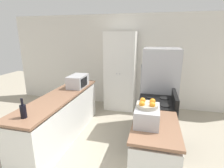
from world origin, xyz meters
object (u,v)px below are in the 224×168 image
Objects in this scene: pantry_cabinet at (120,72)px; wine_bottle at (23,111)px; stove at (155,124)px; toaster_oven at (147,115)px; refrigerator at (159,90)px; microwave at (78,81)px; fruit_bowl at (147,105)px.

pantry_cabinet is 7.40× the size of wine_bottle.
toaster_oven is (-0.14, -0.85, 0.56)m from stove.
refrigerator is 6.21× the size of wine_bottle.
stove is at bearing -15.88° from microwave.
pantry_cabinet reaches higher than fruit_bowl.
toaster_oven is 1.64× the size of fruit_bowl.
refrigerator is at bearing 45.04° from wine_bottle.
pantry_cabinet reaches higher than wine_bottle.
microwave is at bearing -171.37° from refrigerator.
wine_bottle is (-1.86, -1.86, 0.13)m from refrigerator.
refrigerator is (0.04, 0.76, 0.42)m from stove.
toaster_oven is (0.85, -2.53, -0.03)m from pantry_cabinet.
fruit_bowl is (-0.19, -1.61, 0.29)m from refrigerator.
pantry_cabinet is 1.98× the size of stove.
wine_bottle is (-1.81, -1.10, 0.55)m from stove.
refrigerator is (1.04, -0.92, -0.17)m from pantry_cabinet.
pantry_cabinet is 1.19× the size of refrigerator.
fruit_bowl is (0.85, -2.53, 0.12)m from pantry_cabinet.
fruit_bowl is at bearing -71.42° from pantry_cabinet.
wine_bottle reaches higher than microwave.
wine_bottle is at bearing -106.46° from pantry_cabinet.
microwave is at bearing 164.12° from stove.
pantry_cabinet is 1.40m from refrigerator.
microwave is 1.93× the size of fruit_bowl.
microwave is at bearing -121.52° from pantry_cabinet.
fruit_bowl reaches higher than stove.
fruit_bowl is (1.58, -1.34, 0.13)m from microwave.
refrigerator reaches higher than stove.
wine_bottle is at bearing -171.40° from toaster_oven.
stove is at bearing -93.23° from refrigerator.
pantry_cabinet reaches higher than refrigerator.
refrigerator is at bearing 83.54° from toaster_oven.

